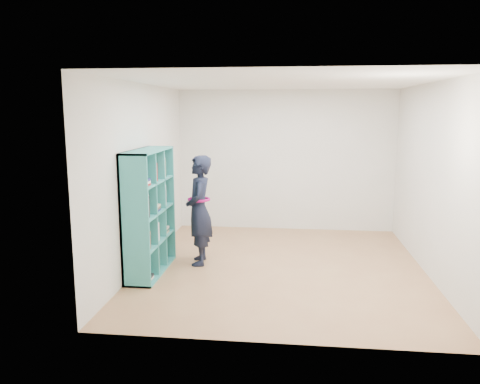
# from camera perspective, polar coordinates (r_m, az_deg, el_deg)

# --- Properties ---
(floor) EXTENTS (4.50, 4.50, 0.00)m
(floor) POSITION_cam_1_polar(r_m,az_deg,el_deg) (6.84, 5.05, -9.10)
(floor) COLOR #9C6B47
(floor) RESTS_ON ground
(ceiling) EXTENTS (4.50, 4.50, 0.00)m
(ceiling) POSITION_cam_1_polar(r_m,az_deg,el_deg) (6.48, 5.41, 13.20)
(ceiling) COLOR white
(ceiling) RESTS_ON wall_back
(wall_left) EXTENTS (0.02, 4.50, 2.60)m
(wall_left) POSITION_cam_1_polar(r_m,az_deg,el_deg) (6.87, -11.70, 1.98)
(wall_left) COLOR silver
(wall_left) RESTS_ON floor
(wall_right) EXTENTS (0.02, 4.50, 2.60)m
(wall_right) POSITION_cam_1_polar(r_m,az_deg,el_deg) (6.79, 22.36, 1.35)
(wall_right) COLOR silver
(wall_right) RESTS_ON floor
(wall_back) EXTENTS (4.00, 0.02, 2.60)m
(wall_back) POSITION_cam_1_polar(r_m,az_deg,el_deg) (8.76, 5.58, 3.82)
(wall_back) COLOR silver
(wall_back) RESTS_ON floor
(wall_front) EXTENTS (4.00, 0.02, 2.60)m
(wall_front) POSITION_cam_1_polar(r_m,az_deg,el_deg) (4.32, 4.51, -2.47)
(wall_front) COLOR silver
(wall_front) RESTS_ON floor
(bookshelf) EXTENTS (0.37, 1.28, 1.71)m
(bookshelf) POSITION_cam_1_polar(r_m,az_deg,el_deg) (6.53, -11.22, -2.55)
(bookshelf) COLOR teal
(bookshelf) RESTS_ON floor
(person) EXTENTS (0.47, 0.63, 1.59)m
(person) POSITION_cam_1_polar(r_m,az_deg,el_deg) (6.80, -5.00, -2.22)
(person) COLOR black
(person) RESTS_ON floor
(smartphone) EXTENTS (0.04, 0.09, 0.12)m
(smartphone) POSITION_cam_1_polar(r_m,az_deg,el_deg) (6.86, -6.23, -1.25)
(smartphone) COLOR silver
(smartphone) RESTS_ON person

